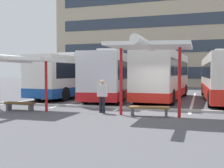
# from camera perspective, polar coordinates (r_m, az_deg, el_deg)

# --- Properties ---
(ground_plane) EXTENTS (160.00, 160.00, 0.00)m
(ground_plane) POSITION_cam_1_polar(r_m,az_deg,el_deg) (14.00, 7.90, -5.86)
(ground_plane) COLOR #515156
(terminal_building) EXTENTS (39.09, 12.96, 17.33)m
(terminal_building) POSITION_cam_1_polar(r_m,az_deg,el_deg) (46.04, 15.00, 8.88)
(terminal_building) COLOR tan
(terminal_building) RESTS_ON ground
(coach_bus_0) EXTENTS (3.79, 12.55, 3.58)m
(coach_bus_0) POSITION_cam_1_polar(r_m,az_deg,el_deg) (23.94, -6.12, 1.56)
(coach_bus_0) COLOR silver
(coach_bus_0) RESTS_ON ground
(coach_bus_1) EXTENTS (3.56, 10.90, 3.66)m
(coach_bus_1) POSITION_cam_1_polar(r_m,az_deg,el_deg) (21.14, 0.45, 1.62)
(coach_bus_1) COLOR silver
(coach_bus_1) RESTS_ON ground
(coach_bus_2) EXTENTS (3.02, 10.39, 3.78)m
(coach_bus_2) POSITION_cam_1_polar(r_m,az_deg,el_deg) (20.74, 10.71, 1.76)
(coach_bus_2) COLOR silver
(coach_bus_2) RESTS_ON ground
(coach_bus_3) EXTENTS (2.92, 12.28, 3.50)m
(coach_bus_3) POSITION_cam_1_polar(r_m,az_deg,el_deg) (21.11, 22.01, 1.11)
(coach_bus_3) COLOR silver
(coach_bus_3) RESTS_ON ground
(lane_stripe_0) EXTENTS (0.16, 14.00, 0.01)m
(lane_stripe_0) POSITION_cam_1_polar(r_m,az_deg,el_deg) (23.89, -12.09, -2.49)
(lane_stripe_0) COLOR white
(lane_stripe_0) RESTS_ON ground
(lane_stripe_1) EXTENTS (0.16, 14.00, 0.01)m
(lane_stripe_1) POSITION_cam_1_polar(r_m,az_deg,el_deg) (22.24, -3.56, -2.79)
(lane_stripe_1) COLOR white
(lane_stripe_1) RESTS_ON ground
(lane_stripe_2) EXTENTS (0.16, 14.00, 0.01)m
(lane_stripe_2) POSITION_cam_1_polar(r_m,az_deg,el_deg) (21.15, 6.09, -3.07)
(lane_stripe_2) COLOR white
(lane_stripe_2) RESTS_ON ground
(lane_stripe_3) EXTENTS (0.16, 14.00, 0.01)m
(lane_stripe_3) POSITION_cam_1_polar(r_m,az_deg,el_deg) (20.72, 16.46, -3.26)
(lane_stripe_3) COLOR white
(lane_stripe_3) RESTS_ON ground
(waiting_shelter_0) EXTENTS (3.98, 4.48, 2.88)m
(waiting_shelter_0) POSITION_cam_1_polar(r_m,az_deg,el_deg) (15.08, -18.90, 4.71)
(waiting_shelter_0) COLOR red
(waiting_shelter_0) RESTS_ON ground
(bench_0) EXTENTS (1.66, 0.46, 0.45)m
(bench_0) POSITION_cam_1_polar(r_m,az_deg,el_deg) (15.23, -18.57, -4.03)
(bench_0) COLOR brown
(bench_0) RESTS_ON ground
(waiting_shelter_1) EXTENTS (3.69, 4.37, 3.37)m
(waiting_shelter_1) POSITION_cam_1_polar(r_m,az_deg,el_deg) (12.46, 7.57, 7.53)
(waiting_shelter_1) COLOR red
(waiting_shelter_1) RESTS_ON ground
(bench_1) EXTENTS (1.87, 0.64, 0.45)m
(bench_1) POSITION_cam_1_polar(r_m,az_deg,el_deg) (12.76, 7.71, -5.12)
(bench_1) COLOR brown
(bench_1) RESTS_ON ground
(platform_kerb) EXTENTS (44.00, 0.24, 0.12)m
(platform_kerb) POSITION_cam_1_polar(r_m,az_deg,el_deg) (14.83, 8.48, -5.17)
(platform_kerb) COLOR #ADADA8
(platform_kerb) RESTS_ON ground
(waiting_passenger_0) EXTENTS (0.49, 0.25, 1.64)m
(waiting_passenger_0) POSITION_cam_1_polar(r_m,az_deg,el_deg) (13.68, -2.05, -2.06)
(waiting_passenger_0) COLOR black
(waiting_passenger_0) RESTS_ON ground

